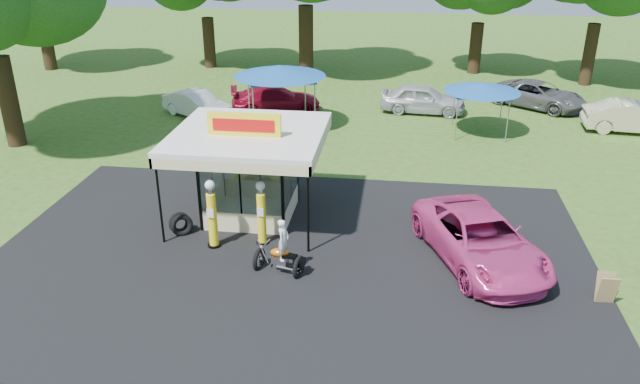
{
  "coord_description": "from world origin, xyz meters",
  "views": [
    {
      "loc": [
        3.39,
        -15.82,
        10.5
      ],
      "look_at": [
        0.74,
        4.0,
        1.57
      ],
      "focal_mm": 35.0,
      "sensor_mm": 36.0,
      "label": 1
    }
  ],
  "objects_px": {
    "gas_pump_left": "(212,216)",
    "tent_east": "(482,88)",
    "gas_station_kiosk": "(250,172)",
    "gas_pump_right": "(262,215)",
    "bg_car_b": "(276,99)",
    "pink_sedan": "(480,239)",
    "a_frame_sign": "(606,289)",
    "bg_car_d": "(539,95)",
    "bg_car_e": "(633,117)",
    "bg_car_c": "(423,99)",
    "tent_west": "(280,71)",
    "kiosk_car": "(264,181)",
    "bg_car_a": "(197,104)",
    "motorcycle": "(282,252)"
  },
  "relations": [
    {
      "from": "gas_pump_right",
      "to": "bg_car_b",
      "type": "distance_m",
      "value": 16.03
    },
    {
      "from": "kiosk_car",
      "to": "bg_car_c",
      "type": "bearing_deg",
      "value": -28.37
    },
    {
      "from": "a_frame_sign",
      "to": "kiosk_car",
      "type": "height_order",
      "value": "kiosk_car"
    },
    {
      "from": "pink_sedan",
      "to": "bg_car_e",
      "type": "height_order",
      "value": "pink_sedan"
    },
    {
      "from": "bg_car_a",
      "to": "bg_car_e",
      "type": "bearing_deg",
      "value": -57.59
    },
    {
      "from": "motorcycle",
      "to": "bg_car_b",
      "type": "height_order",
      "value": "motorcycle"
    },
    {
      "from": "gas_station_kiosk",
      "to": "pink_sedan",
      "type": "distance_m",
      "value": 8.59
    },
    {
      "from": "gas_station_kiosk",
      "to": "a_frame_sign",
      "type": "xyz_separation_m",
      "value": [
        11.65,
        -4.35,
        -1.3
      ]
    },
    {
      "from": "gas_station_kiosk",
      "to": "bg_car_c",
      "type": "bearing_deg",
      "value": 65.4
    },
    {
      "from": "bg_car_a",
      "to": "tent_east",
      "type": "xyz_separation_m",
      "value": [
        15.43,
        -0.94,
        1.73
      ]
    },
    {
      "from": "bg_car_a",
      "to": "bg_car_c",
      "type": "bearing_deg",
      "value": -47.39
    },
    {
      "from": "kiosk_car",
      "to": "bg_car_a",
      "type": "relative_size",
      "value": 0.64
    },
    {
      "from": "motorcycle",
      "to": "pink_sedan",
      "type": "xyz_separation_m",
      "value": [
        6.28,
        1.54,
        0.07
      ]
    },
    {
      "from": "gas_station_kiosk",
      "to": "motorcycle",
      "type": "distance_m",
      "value": 4.5
    },
    {
      "from": "a_frame_sign",
      "to": "gas_station_kiosk",
      "type": "bearing_deg",
      "value": 157.73
    },
    {
      "from": "bg_car_d",
      "to": "bg_car_e",
      "type": "relative_size",
      "value": 1.11
    },
    {
      "from": "kiosk_car",
      "to": "tent_west",
      "type": "height_order",
      "value": "tent_west"
    },
    {
      "from": "gas_pump_left",
      "to": "motorcycle",
      "type": "height_order",
      "value": "gas_pump_left"
    },
    {
      "from": "gas_pump_right",
      "to": "bg_car_b",
      "type": "relative_size",
      "value": 0.46
    },
    {
      "from": "gas_pump_left",
      "to": "bg_car_a",
      "type": "distance_m",
      "value": 15.5
    },
    {
      "from": "gas_pump_right",
      "to": "tent_east",
      "type": "bearing_deg",
      "value": 57.01
    },
    {
      "from": "bg_car_d",
      "to": "bg_car_b",
      "type": "bearing_deg",
      "value": 136.93
    },
    {
      "from": "kiosk_car",
      "to": "tent_west",
      "type": "distance_m",
      "value": 8.98
    },
    {
      "from": "motorcycle",
      "to": "bg_car_e",
      "type": "relative_size",
      "value": 0.4
    },
    {
      "from": "a_frame_sign",
      "to": "bg_car_d",
      "type": "distance_m",
      "value": 20.93
    },
    {
      "from": "bg_car_d",
      "to": "gas_station_kiosk",
      "type": "bearing_deg",
      "value": 177.18
    },
    {
      "from": "gas_pump_left",
      "to": "bg_car_e",
      "type": "height_order",
      "value": "gas_pump_left"
    },
    {
      "from": "motorcycle",
      "to": "pink_sedan",
      "type": "relative_size",
      "value": 0.33
    },
    {
      "from": "gas_pump_right",
      "to": "tent_east",
      "type": "relative_size",
      "value": 0.61
    },
    {
      "from": "tent_west",
      "to": "gas_pump_right",
      "type": "bearing_deg",
      "value": -81.96
    },
    {
      "from": "bg_car_a",
      "to": "bg_car_d",
      "type": "relative_size",
      "value": 0.81
    },
    {
      "from": "a_frame_sign",
      "to": "tent_west",
      "type": "distance_m",
      "value": 19.84
    },
    {
      "from": "gas_station_kiosk",
      "to": "gas_pump_left",
      "type": "height_order",
      "value": "gas_station_kiosk"
    },
    {
      "from": "gas_pump_right",
      "to": "pink_sedan",
      "type": "xyz_separation_m",
      "value": [
        7.31,
        -0.24,
        -0.3
      ]
    },
    {
      "from": "pink_sedan",
      "to": "tent_east",
      "type": "distance_m",
      "value": 13.61
    },
    {
      "from": "bg_car_c",
      "to": "tent_west",
      "type": "bearing_deg",
      "value": 121.24
    },
    {
      "from": "pink_sedan",
      "to": "bg_car_a",
      "type": "bearing_deg",
      "value": 113.34
    },
    {
      "from": "pink_sedan",
      "to": "a_frame_sign",
      "type": "bearing_deg",
      "value": -50.71
    },
    {
      "from": "gas_station_kiosk",
      "to": "tent_east",
      "type": "relative_size",
      "value": 1.39
    },
    {
      "from": "gas_station_kiosk",
      "to": "kiosk_car",
      "type": "bearing_deg",
      "value": 90.0
    },
    {
      "from": "gas_pump_left",
      "to": "tent_east",
      "type": "distance_m",
      "value": 17.06
    },
    {
      "from": "kiosk_car",
      "to": "pink_sedan",
      "type": "xyz_separation_m",
      "value": [
        8.19,
        -4.6,
        0.35
      ]
    },
    {
      "from": "gas_station_kiosk",
      "to": "gas_pump_right",
      "type": "bearing_deg",
      "value": -67.84
    },
    {
      "from": "bg_car_a",
      "to": "tent_east",
      "type": "bearing_deg",
      "value": -62.08
    },
    {
      "from": "bg_car_a",
      "to": "bg_car_e",
      "type": "xyz_separation_m",
      "value": [
        23.43,
        0.41,
        0.08
      ]
    },
    {
      "from": "gas_station_kiosk",
      "to": "gas_pump_left",
      "type": "xyz_separation_m",
      "value": [
        -0.73,
        -2.59,
        -0.59
      ]
    },
    {
      "from": "pink_sedan",
      "to": "bg_car_c",
      "type": "relative_size",
      "value": 1.24
    },
    {
      "from": "bg_car_b",
      "to": "motorcycle",
      "type": "bearing_deg",
      "value": 176.69
    },
    {
      "from": "gas_pump_left",
      "to": "bg_car_c",
      "type": "distance_m",
      "value": 18.6
    },
    {
      "from": "gas_pump_left",
      "to": "tent_east",
      "type": "xyz_separation_m",
      "value": [
        10.18,
        13.64,
        1.26
      ]
    }
  ]
}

